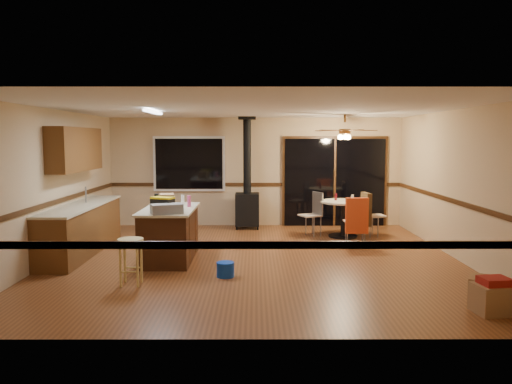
{
  "coord_description": "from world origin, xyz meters",
  "views": [
    {
      "loc": [
        -0.02,
        -8.52,
        2.08
      ],
      "look_at": [
        0.0,
        0.3,
        1.15
      ],
      "focal_mm": 35.0,
      "sensor_mm": 36.0,
      "label": 1
    }
  ],
  "objects_px": {
    "box_under_window": "(177,223)",
    "chair_left": "(314,209)",
    "wood_stove": "(247,198)",
    "box_corner_a": "(494,299)",
    "toolbox_black": "(163,205)",
    "blue_bucket": "(225,269)",
    "bar_stool": "(131,262)",
    "chair_right": "(367,209)",
    "box_corner_b": "(487,291)",
    "kitchen_island": "(170,234)",
    "chair_near": "(357,216)",
    "toolbox_grey": "(167,209)",
    "dining_table": "(343,212)"
  },
  "relations": [
    {
      "from": "chair_near",
      "to": "box_under_window",
      "type": "xyz_separation_m",
      "value": [
        -3.78,
        1.6,
        -0.41
      ]
    },
    {
      "from": "box_under_window",
      "to": "chair_right",
      "type": "bearing_deg",
      "value": -9.32
    },
    {
      "from": "chair_near",
      "to": "chair_right",
      "type": "bearing_deg",
      "value": 65.51
    },
    {
      "from": "toolbox_grey",
      "to": "blue_bucket",
      "type": "bearing_deg",
      "value": -26.85
    },
    {
      "from": "blue_bucket",
      "to": "box_under_window",
      "type": "xyz_separation_m",
      "value": [
        -1.34,
        3.84,
        0.07
      ]
    },
    {
      "from": "chair_near",
      "to": "box_corner_b",
      "type": "distance_m",
      "value": 3.68
    },
    {
      "from": "wood_stove",
      "to": "box_corner_a",
      "type": "height_order",
      "value": "wood_stove"
    },
    {
      "from": "toolbox_black",
      "to": "dining_table",
      "type": "xyz_separation_m",
      "value": [
        3.42,
        2.33,
        -0.47
      ]
    },
    {
      "from": "kitchen_island",
      "to": "box_under_window",
      "type": "xyz_separation_m",
      "value": [
        -0.31,
        2.74,
        -0.27
      ]
    },
    {
      "from": "chair_near",
      "to": "box_under_window",
      "type": "distance_m",
      "value": 4.13
    },
    {
      "from": "bar_stool",
      "to": "box_under_window",
      "type": "bearing_deg",
      "value": 90.21
    },
    {
      "from": "blue_bucket",
      "to": "chair_left",
      "type": "xyz_separation_m",
      "value": [
        1.73,
        3.27,
        0.48
      ]
    },
    {
      "from": "blue_bucket",
      "to": "toolbox_grey",
      "type": "bearing_deg",
      "value": 153.15
    },
    {
      "from": "toolbox_black",
      "to": "chair_right",
      "type": "xyz_separation_m",
      "value": [
        3.94,
        2.36,
        -0.4
      ]
    },
    {
      "from": "bar_stool",
      "to": "chair_near",
      "type": "relative_size",
      "value": 0.96
    },
    {
      "from": "bar_stool",
      "to": "blue_bucket",
      "type": "bearing_deg",
      "value": 17.31
    },
    {
      "from": "kitchen_island",
      "to": "box_corner_a",
      "type": "relative_size",
      "value": 3.67
    },
    {
      "from": "bar_stool",
      "to": "toolbox_black",
      "type": "bearing_deg",
      "value": 78.6
    },
    {
      "from": "toolbox_grey",
      "to": "chair_right",
      "type": "distance_m",
      "value": 4.67
    },
    {
      "from": "toolbox_black",
      "to": "wood_stove",
      "type": "bearing_deg",
      "value": 68.11
    },
    {
      "from": "toolbox_grey",
      "to": "blue_bucket",
      "type": "height_order",
      "value": "toolbox_grey"
    },
    {
      "from": "wood_stove",
      "to": "toolbox_grey",
      "type": "distance_m",
      "value": 3.88
    },
    {
      "from": "kitchen_island",
      "to": "chair_left",
      "type": "bearing_deg",
      "value": 38.03
    },
    {
      "from": "dining_table",
      "to": "chair_right",
      "type": "xyz_separation_m",
      "value": [
        0.52,
        0.03,
        0.06
      ]
    },
    {
      "from": "bar_stool",
      "to": "box_under_window",
      "type": "xyz_separation_m",
      "value": [
        -0.02,
        4.26,
        -0.15
      ]
    },
    {
      "from": "box_corner_a",
      "to": "kitchen_island",
      "type": "bearing_deg",
      "value": 148.17
    },
    {
      "from": "bar_stool",
      "to": "chair_left",
      "type": "distance_m",
      "value": 4.8
    },
    {
      "from": "toolbox_black",
      "to": "blue_bucket",
      "type": "distance_m",
      "value": 1.61
    },
    {
      "from": "blue_bucket",
      "to": "chair_right",
      "type": "bearing_deg",
      "value": 47.85
    },
    {
      "from": "dining_table",
      "to": "box_corner_b",
      "type": "bearing_deg",
      "value": -76.67
    },
    {
      "from": "box_under_window",
      "to": "blue_bucket",
      "type": "bearing_deg",
      "value": -70.73
    },
    {
      "from": "toolbox_black",
      "to": "blue_bucket",
      "type": "height_order",
      "value": "toolbox_black"
    },
    {
      "from": "wood_stove",
      "to": "blue_bucket",
      "type": "distance_m",
      "value": 4.21
    },
    {
      "from": "dining_table",
      "to": "wood_stove",
      "type": "bearing_deg",
      "value": 153.51
    },
    {
      "from": "toolbox_black",
      "to": "blue_bucket",
      "type": "relative_size",
      "value": 1.35
    },
    {
      "from": "toolbox_grey",
      "to": "chair_left",
      "type": "bearing_deg",
      "value": 45.92
    },
    {
      "from": "bar_stool",
      "to": "chair_right",
      "type": "bearing_deg",
      "value": 40.47
    },
    {
      "from": "kitchen_island",
      "to": "chair_left",
      "type": "height_order",
      "value": "chair_left"
    },
    {
      "from": "chair_near",
      "to": "box_under_window",
      "type": "bearing_deg",
      "value": 157.09
    },
    {
      "from": "chair_left",
      "to": "chair_near",
      "type": "distance_m",
      "value": 1.25
    },
    {
      "from": "chair_left",
      "to": "box_corner_a",
      "type": "bearing_deg",
      "value": -71.91
    },
    {
      "from": "box_under_window",
      "to": "chair_left",
      "type": "bearing_deg",
      "value": -10.55
    },
    {
      "from": "kitchen_island",
      "to": "box_corner_a",
      "type": "height_order",
      "value": "kitchen_island"
    },
    {
      "from": "toolbox_black",
      "to": "chair_left",
      "type": "bearing_deg",
      "value": 41.33
    },
    {
      "from": "chair_right",
      "to": "box_corner_b",
      "type": "distance_m",
      "value": 4.49
    },
    {
      "from": "toolbox_black",
      "to": "box_corner_b",
      "type": "distance_m",
      "value": 4.99
    },
    {
      "from": "bar_stool",
      "to": "chair_left",
      "type": "xyz_separation_m",
      "value": [
        3.06,
        3.69,
        0.25
      ]
    },
    {
      "from": "kitchen_island",
      "to": "box_corner_a",
      "type": "bearing_deg",
      "value": -31.83
    },
    {
      "from": "toolbox_grey",
      "to": "blue_bucket",
      "type": "xyz_separation_m",
      "value": [
        0.96,
        -0.49,
        -0.86
      ]
    },
    {
      "from": "box_corner_a",
      "to": "bar_stool",
      "type": "bearing_deg",
      "value": 165.75
    }
  ]
}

